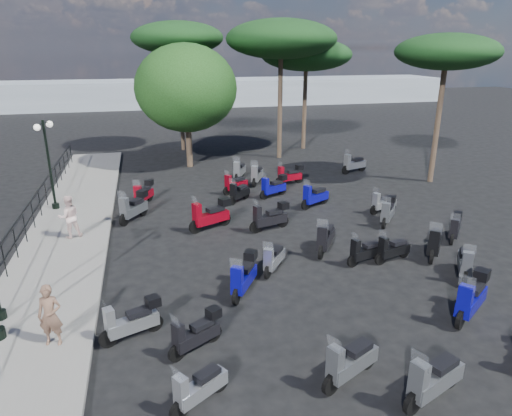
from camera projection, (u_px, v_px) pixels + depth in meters
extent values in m
plane|color=black|center=(263.00, 264.00, 14.93)|extent=(120.00, 120.00, 0.00)
cube|color=slate|center=(64.00, 245.00, 16.18)|extent=(3.00, 30.00, 0.15)
cylinder|color=black|center=(4.00, 260.00, 13.62)|extent=(0.04, 0.04, 1.10)
cylinder|color=black|center=(15.00, 242.00, 14.87)|extent=(0.04, 0.04, 1.10)
cylinder|color=black|center=(25.00, 227.00, 16.12)|extent=(0.04, 0.04, 1.10)
cylinder|color=black|center=(33.00, 214.00, 17.38)|extent=(0.04, 0.04, 1.10)
cylinder|color=black|center=(40.00, 203.00, 18.63)|extent=(0.04, 0.04, 1.10)
cylinder|color=black|center=(46.00, 193.00, 19.88)|extent=(0.04, 0.04, 1.10)
cylinder|color=black|center=(51.00, 185.00, 21.14)|extent=(0.04, 0.04, 1.10)
cylinder|color=black|center=(56.00, 177.00, 22.39)|extent=(0.04, 0.04, 1.10)
cylinder|color=black|center=(60.00, 170.00, 23.64)|extent=(0.04, 0.04, 1.10)
cylinder|color=black|center=(64.00, 164.00, 24.90)|extent=(0.04, 0.04, 1.10)
cylinder|color=black|center=(68.00, 158.00, 26.15)|extent=(0.04, 0.04, 1.10)
cylinder|color=black|center=(71.00, 153.00, 27.40)|extent=(0.04, 0.04, 1.10)
cube|color=black|center=(18.00, 220.00, 15.32)|extent=(0.04, 26.00, 0.04)
cube|color=black|center=(20.00, 234.00, 15.50)|extent=(0.04, 26.00, 0.04)
cylinder|color=black|center=(1.00, 315.00, 11.63)|extent=(0.29, 0.29, 0.22)
cylinder|color=black|center=(56.00, 206.00, 19.64)|extent=(0.30, 0.30, 0.23)
cylinder|color=black|center=(50.00, 166.00, 19.05)|extent=(0.10, 0.10, 3.79)
cylinder|color=black|center=(43.00, 123.00, 18.46)|extent=(0.37, 0.80, 0.04)
sphere|color=white|center=(50.00, 124.00, 18.89)|extent=(0.27, 0.27, 0.27)
sphere|color=white|center=(37.00, 127.00, 18.10)|extent=(0.27, 0.27, 0.27)
imported|color=brown|center=(50.00, 315.00, 10.44)|extent=(0.60, 0.45, 1.51)
imported|color=beige|center=(69.00, 217.00, 16.43)|extent=(0.90, 0.78, 1.58)
cylinder|color=black|center=(108.00, 339.00, 10.72)|extent=(0.46, 0.25, 0.46)
cylinder|color=black|center=(154.00, 323.00, 11.34)|extent=(0.46, 0.25, 0.46)
cube|color=gray|center=(133.00, 324.00, 11.00)|extent=(1.27, 0.74, 0.32)
cube|color=black|center=(139.00, 312.00, 11.00)|extent=(0.63, 0.47, 0.13)
cube|color=gray|center=(110.00, 322.00, 10.62)|extent=(0.30, 0.34, 0.67)
plane|color=white|center=(105.00, 306.00, 10.45)|extent=(0.20, 0.36, 0.35)
cube|color=black|center=(153.00, 301.00, 11.15)|extent=(0.41, 0.40, 0.25)
cylinder|color=black|center=(236.00, 296.00, 12.52)|extent=(0.35, 0.48, 0.50)
cylinder|color=black|center=(250.00, 276.00, 13.64)|extent=(0.35, 0.48, 0.50)
cube|color=#0B0995|center=(244.00, 279.00, 13.07)|extent=(1.00, 1.33, 0.35)
cube|color=black|center=(246.00, 267.00, 13.13)|extent=(0.59, 0.69, 0.14)
cube|color=#0B0995|center=(237.00, 279.00, 12.44)|extent=(0.38, 0.36, 0.72)
plane|color=white|center=(236.00, 265.00, 12.23)|extent=(0.38, 0.27, 0.38)
cube|color=black|center=(251.00, 255.00, 13.44)|extent=(0.47, 0.47, 0.27)
cylinder|color=black|center=(195.00, 227.00, 17.32)|extent=(0.53, 0.33, 0.54)
cylinder|color=black|center=(225.00, 219.00, 18.11)|extent=(0.53, 0.33, 0.54)
cube|color=maroon|center=(211.00, 218.00, 17.68)|extent=(1.48, 0.95, 0.38)
cube|color=black|center=(215.00, 209.00, 17.69)|extent=(0.75, 0.59, 0.16)
cube|color=maroon|center=(197.00, 214.00, 17.20)|extent=(0.36, 0.41, 0.78)
plane|color=white|center=(195.00, 201.00, 16.99)|extent=(0.26, 0.42, 0.42)
cube|color=black|center=(225.00, 202.00, 17.88)|extent=(0.50, 0.48, 0.29)
cylinder|color=black|center=(138.00, 203.00, 20.03)|extent=(0.30, 0.46, 0.47)
cylinder|color=black|center=(150.00, 196.00, 21.10)|extent=(0.30, 0.46, 0.47)
cube|color=maroon|center=(144.00, 195.00, 20.55)|extent=(0.88, 1.27, 0.33)
cube|color=black|center=(145.00, 189.00, 20.61)|extent=(0.53, 0.65, 0.14)
cube|color=maroon|center=(138.00, 193.00, 19.95)|extent=(0.36, 0.33, 0.68)
plane|color=white|center=(136.00, 184.00, 19.75)|extent=(0.36, 0.24, 0.36)
cube|color=black|center=(149.00, 183.00, 20.91)|extent=(0.43, 0.44, 0.25)
cylinder|color=black|center=(124.00, 220.00, 18.05)|extent=(0.39, 0.49, 0.52)
cylinder|color=black|center=(143.00, 209.00, 19.20)|extent=(0.39, 0.49, 0.52)
cube|color=#4C4F53|center=(134.00, 209.00, 18.61)|extent=(1.11, 1.37, 0.37)
cube|color=black|center=(136.00, 201.00, 18.67)|extent=(0.64, 0.72, 0.15)
cube|color=#4C4F53|center=(124.00, 207.00, 17.96)|extent=(0.40, 0.38, 0.76)
plane|color=white|center=(122.00, 196.00, 17.74)|extent=(0.39, 0.31, 0.40)
cube|color=black|center=(142.00, 194.00, 18.99)|extent=(0.50, 0.50, 0.28)
cylinder|color=black|center=(179.00, 410.00, 8.62)|extent=(0.40, 0.31, 0.42)
cylinder|color=black|center=(220.00, 382.00, 9.36)|extent=(0.40, 0.31, 0.42)
cube|color=#B0B4BA|center=(202.00, 388.00, 8.97)|extent=(1.13, 0.89, 0.30)
cube|color=black|center=(207.00, 374.00, 8.99)|extent=(0.59, 0.51, 0.12)
cube|color=#B0B4BA|center=(181.00, 391.00, 8.53)|extent=(0.31, 0.33, 0.62)
plane|color=white|center=(177.00, 375.00, 8.37)|extent=(0.24, 0.32, 0.33)
cylinder|color=black|center=(177.00, 353.00, 10.24)|extent=(0.41, 0.29, 0.43)
cylinder|color=black|center=(214.00, 333.00, 10.95)|extent=(0.41, 0.29, 0.43)
cube|color=black|center=(197.00, 336.00, 10.57)|extent=(1.15, 0.85, 0.30)
cube|color=black|center=(202.00, 324.00, 10.59)|extent=(0.60, 0.50, 0.12)
cube|color=black|center=(178.00, 336.00, 10.15)|extent=(0.30, 0.33, 0.62)
plane|color=white|center=(175.00, 322.00, 9.99)|extent=(0.23, 0.33, 0.33)
cube|color=black|center=(214.00, 312.00, 10.77)|extent=(0.41, 0.40, 0.23)
cylinder|color=black|center=(268.00, 272.00, 13.93)|extent=(0.33, 0.41, 0.44)
cylinder|color=black|center=(280.00, 258.00, 14.89)|extent=(0.33, 0.41, 0.44)
cube|color=#B0B4BA|center=(274.00, 259.00, 14.40)|extent=(0.96, 1.14, 0.31)
cube|color=black|center=(276.00, 250.00, 14.45)|extent=(0.55, 0.60, 0.13)
cube|color=#B0B4BA|center=(269.00, 258.00, 13.86)|extent=(0.34, 0.32, 0.64)
plane|color=white|center=(268.00, 247.00, 13.67)|extent=(0.32, 0.26, 0.34)
cylinder|color=black|center=(256.00, 227.00, 17.34)|extent=(0.50, 0.24, 0.49)
cylinder|color=black|center=(283.00, 221.00, 17.92)|extent=(0.50, 0.24, 0.49)
cube|color=black|center=(270.00, 219.00, 17.60)|extent=(1.38, 0.70, 0.35)
cube|color=black|center=(274.00, 212.00, 17.58)|extent=(0.68, 0.47, 0.14)
cube|color=black|center=(257.00, 215.00, 17.23)|extent=(0.30, 0.36, 0.72)
plane|color=white|center=(256.00, 204.00, 17.04)|extent=(0.19, 0.40, 0.38)
cube|color=black|center=(283.00, 205.00, 17.72)|extent=(0.43, 0.41, 0.27)
cylinder|color=black|center=(233.00, 200.00, 20.47)|extent=(0.38, 0.38, 0.45)
cylinder|color=black|center=(246.00, 194.00, 21.37)|extent=(0.38, 0.38, 0.45)
cube|color=black|center=(240.00, 193.00, 20.90)|extent=(1.08, 1.07, 0.32)
cube|color=black|center=(242.00, 187.00, 20.94)|extent=(0.59, 0.59, 0.13)
cube|color=black|center=(233.00, 191.00, 20.39)|extent=(0.34, 0.34, 0.65)
plane|color=white|center=(232.00, 182.00, 20.21)|extent=(0.30, 0.30, 0.35)
cylinder|color=black|center=(227.00, 191.00, 21.81)|extent=(0.44, 0.31, 0.45)
cylinder|color=black|center=(244.00, 186.00, 22.56)|extent=(0.44, 0.31, 0.45)
cube|color=maroon|center=(237.00, 185.00, 22.16)|extent=(1.22, 0.90, 0.32)
cube|color=black|center=(239.00, 179.00, 22.18)|extent=(0.63, 0.53, 0.13)
cube|color=maroon|center=(228.00, 182.00, 21.72)|extent=(0.32, 0.35, 0.66)
plane|color=white|center=(227.00, 173.00, 21.54)|extent=(0.25, 0.35, 0.35)
cylinder|color=black|center=(413.00, 403.00, 8.74)|extent=(0.52, 0.29, 0.51)
cylinder|color=black|center=(451.00, 376.00, 9.45)|extent=(0.52, 0.29, 0.51)
cube|color=#4C4F53|center=(436.00, 380.00, 9.06)|extent=(1.43, 0.86, 0.36)
cube|color=black|center=(443.00, 364.00, 9.06)|extent=(0.72, 0.54, 0.15)
cube|color=#4C4F53|center=(419.00, 380.00, 8.63)|extent=(0.34, 0.39, 0.75)
plane|color=white|center=(420.00, 360.00, 8.43)|extent=(0.23, 0.41, 0.40)
cylinder|color=black|center=(331.00, 384.00, 9.25)|extent=(0.48, 0.31, 0.49)
cylinder|color=black|center=(368.00, 359.00, 10.00)|extent=(0.48, 0.31, 0.49)
cube|color=#4C4F53|center=(353.00, 363.00, 9.60)|extent=(1.34, 0.91, 0.35)
cube|color=black|center=(359.00, 348.00, 9.61)|extent=(0.69, 0.55, 0.14)
cube|color=#4C4F53|center=(335.00, 363.00, 9.15)|extent=(0.34, 0.37, 0.72)
plane|color=white|center=(335.00, 345.00, 8.96)|extent=(0.25, 0.38, 0.38)
cylinder|color=black|center=(321.00, 252.00, 15.22)|extent=(0.38, 0.49, 0.52)
cylinder|color=black|center=(329.00, 238.00, 16.36)|extent=(0.38, 0.49, 0.52)
cube|color=black|center=(326.00, 239.00, 15.77)|extent=(1.08, 1.36, 0.37)
cube|color=black|center=(327.00, 229.00, 15.83)|extent=(0.63, 0.71, 0.15)
cube|color=black|center=(322.00, 237.00, 15.13)|extent=(0.40, 0.38, 0.75)
plane|color=white|center=(323.00, 224.00, 14.91)|extent=(0.39, 0.30, 0.40)
cylinder|color=black|center=(353.00, 261.00, 14.66)|extent=(0.44, 0.20, 0.43)
cylinder|color=black|center=(378.00, 254.00, 15.16)|extent=(0.44, 0.20, 0.43)
cube|color=black|center=(367.00, 253.00, 14.88)|extent=(1.21, 0.61, 0.31)
cube|color=black|center=(371.00, 245.00, 14.87)|extent=(0.59, 0.40, 0.13)
cube|color=black|center=(355.00, 249.00, 14.56)|extent=(0.26, 0.31, 0.63)
plane|color=white|center=(355.00, 237.00, 14.40)|extent=(0.16, 0.35, 0.33)
cylinder|color=black|center=(264.00, 195.00, 21.20)|extent=(0.46, 0.30, 0.47)
cylinder|color=black|center=(282.00, 190.00, 21.93)|extent=(0.46, 0.30, 0.47)
cube|color=#0B0995|center=(274.00, 189.00, 21.54)|extent=(1.28, 0.87, 0.33)
cube|color=black|center=(277.00, 182.00, 21.55)|extent=(0.65, 0.53, 0.14)
cube|color=#0B0995|center=(265.00, 185.00, 21.10)|extent=(0.32, 0.36, 0.68)
plane|color=white|center=(264.00, 176.00, 20.92)|extent=(0.24, 0.37, 0.36)
cube|color=black|center=(283.00, 177.00, 21.73)|extent=(0.44, 0.43, 0.25)
cylinder|color=black|center=(237.00, 178.00, 23.89)|extent=(0.31, 0.49, 0.50)
cylinder|color=black|center=(242.00, 172.00, 25.04)|extent=(0.31, 0.49, 0.50)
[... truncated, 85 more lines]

